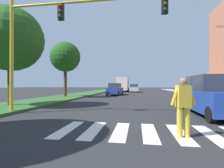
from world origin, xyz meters
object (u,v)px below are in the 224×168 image
at_px(traffic_light_gantry, 60,27).
at_px(suv_crossing, 212,96).
at_px(sedan_distant, 134,88).
at_px(truck_box_delivery, 123,84).
at_px(street_lamp_right, 224,55).
at_px(pedestrian_performer, 183,104).
at_px(tree_far, 65,57).
at_px(tree_mid, 11,39).
at_px(sedan_midblock, 115,90).

bearing_deg(traffic_light_gantry, suv_crossing, 9.05).
xyz_separation_m(sedan_distant, truck_box_delivery, (-2.42, 1.69, 0.86)).
bearing_deg(truck_box_delivery, sedan_distant, -34.92).
distance_m(street_lamp_right, sedan_distant, 19.02).
xyz_separation_m(pedestrian_performer, suv_crossing, (2.42, 3.95, -0.00)).
xyz_separation_m(tree_far, truck_box_delivery, (5.27, 17.88, -3.11)).
height_order(traffic_light_gantry, truck_box_delivery, traffic_light_gantry).
height_order(tree_mid, suv_crossing, tree_mid).
relative_size(tree_mid, truck_box_delivery, 1.06).
height_order(tree_far, sedan_midblock, tree_far).
xyz_separation_m(tree_mid, street_lamp_right, (17.23, 8.58, 0.05)).
distance_m(tree_mid, sedan_distant, 26.09).
distance_m(sedan_midblock, sedan_distant, 10.67).
distance_m(traffic_light_gantry, truck_box_delivery, 28.66).
xyz_separation_m(tree_far, pedestrian_performer, (9.60, -13.40, -3.81)).
relative_size(street_lamp_right, sedan_midblock, 1.59).
bearing_deg(traffic_light_gantry, sedan_distant, 83.33).
xyz_separation_m(tree_mid, tree_far, (0.07, 8.43, 0.20)).
bearing_deg(sedan_distant, sedan_midblock, -103.94).
bearing_deg(pedestrian_performer, tree_mid, 152.78).
distance_m(pedestrian_performer, truck_box_delivery, 31.59).
bearing_deg(truck_box_delivery, sedan_midblock, -90.73).
bearing_deg(street_lamp_right, tree_far, -179.49).
height_order(sedan_midblock, sedan_distant, sedan_midblock).
bearing_deg(sedan_midblock, truck_box_delivery, 89.27).
distance_m(street_lamp_right, sedan_midblock, 13.85).
bearing_deg(sedan_distant, suv_crossing, -80.41).
xyz_separation_m(tree_mid, sedan_distant, (7.76, 24.62, -3.77)).
distance_m(tree_mid, street_lamp_right, 19.25).
height_order(sedan_midblock, truck_box_delivery, truck_box_delivery).
height_order(tree_far, suv_crossing, tree_far).
bearing_deg(traffic_light_gantry, street_lamp_right, 40.54).
bearing_deg(tree_far, traffic_light_gantry, -66.83).
xyz_separation_m(pedestrian_performer, truck_box_delivery, (-4.33, 31.28, 0.70)).
height_order(tree_mid, tree_far, tree_mid).
bearing_deg(pedestrian_performer, sedan_distant, 93.70).
bearing_deg(suv_crossing, tree_mid, 175.17).
relative_size(sedan_midblock, sedan_distant, 1.16).
relative_size(suv_crossing, sedan_distant, 1.13).
relative_size(tree_far, sedan_distant, 1.57).
xyz_separation_m(traffic_light_gantry, sedan_distant, (3.14, 26.83, -3.59)).
height_order(traffic_light_gantry, pedestrian_performer, traffic_light_gantry).
bearing_deg(truck_box_delivery, pedestrian_performer, -82.12).
bearing_deg(street_lamp_right, sedan_midblock, 154.72).
bearing_deg(truck_box_delivery, tree_far, -106.43).
distance_m(traffic_light_gantry, suv_crossing, 8.31).
bearing_deg(traffic_light_gantry, tree_mid, 154.42).
relative_size(sedan_distant, truck_box_delivery, 0.66).
bearing_deg(suv_crossing, traffic_light_gantry, -170.95).
relative_size(traffic_light_gantry, sedan_midblock, 1.94).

